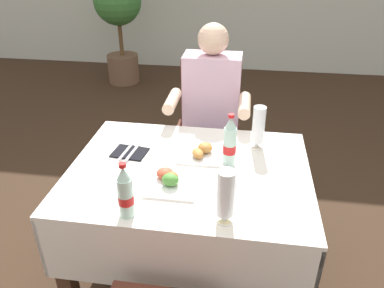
{
  "coord_description": "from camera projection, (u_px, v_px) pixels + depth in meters",
  "views": [
    {
      "loc": [
        0.34,
        -1.46,
        1.73
      ],
      "look_at": [
        0.1,
        0.14,
        0.82
      ],
      "focal_mm": 35.28,
      "sensor_mm": 36.0,
      "label": 1
    }
  ],
  "objects": [
    {
      "name": "main_dining_table",
      "position": [
        189.0,
        197.0,
        1.89
      ],
      "size": [
        1.15,
        0.88,
        0.74
      ],
      "color": "white",
      "rests_on": "ground"
    },
    {
      "name": "ground_plane",
      "position": [
        171.0,
        279.0,
        2.15
      ],
      "size": [
        11.0,
        11.0,
        0.0
      ],
      "primitive_type": "plane",
      "color": "#382619"
    },
    {
      "name": "chair_far_diner_seat",
      "position": [
        208.0,
        126.0,
        2.61
      ],
      "size": [
        0.44,
        0.5,
        0.97
      ],
      "color": "#4C2319",
      "rests_on": "ground"
    },
    {
      "name": "plate_far_diner",
      "position": [
        203.0,
        152.0,
        1.91
      ],
      "size": [
        0.25,
        0.25,
        0.06
      ],
      "color": "white",
      "rests_on": "main_dining_table"
    },
    {
      "name": "napkin_cutlery_set",
      "position": [
        130.0,
        152.0,
        1.93
      ],
      "size": [
        0.18,
        0.19,
        0.01
      ],
      "color": "black",
      "rests_on": "main_dining_table"
    },
    {
      "name": "beer_glass_left",
      "position": [
        226.0,
        197.0,
        1.42
      ],
      "size": [
        0.07,
        0.07,
        0.23
      ],
      "color": "white",
      "rests_on": "main_dining_table"
    },
    {
      "name": "potted_plant_corner",
      "position": [
        119.0,
        17.0,
        4.58
      ],
      "size": [
        0.57,
        0.57,
        1.3
      ],
      "color": "brown",
      "rests_on": "ground"
    },
    {
      "name": "cola_bottle_secondary",
      "position": [
        125.0,
        193.0,
        1.46
      ],
      "size": [
        0.06,
        0.06,
        0.24
      ],
      "color": "silver",
      "rests_on": "main_dining_table"
    },
    {
      "name": "seated_diner_far",
      "position": [
        210.0,
        112.0,
        2.44
      ],
      "size": [
        0.5,
        0.46,
        1.26
      ],
      "color": "#282D42",
      "rests_on": "ground"
    },
    {
      "name": "plate_near_camera",
      "position": [
        171.0,
        180.0,
        1.68
      ],
      "size": [
        0.23,
        0.23,
        0.07
      ],
      "color": "white",
      "rests_on": "main_dining_table"
    },
    {
      "name": "beer_glass_middle",
      "position": [
        258.0,
        127.0,
        1.92
      ],
      "size": [
        0.07,
        0.07,
        0.23
      ],
      "color": "white",
      "rests_on": "main_dining_table"
    },
    {
      "name": "cola_bottle_primary",
      "position": [
        230.0,
        143.0,
        1.78
      ],
      "size": [
        0.06,
        0.06,
        0.27
      ],
      "color": "silver",
      "rests_on": "main_dining_table"
    }
  ]
}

